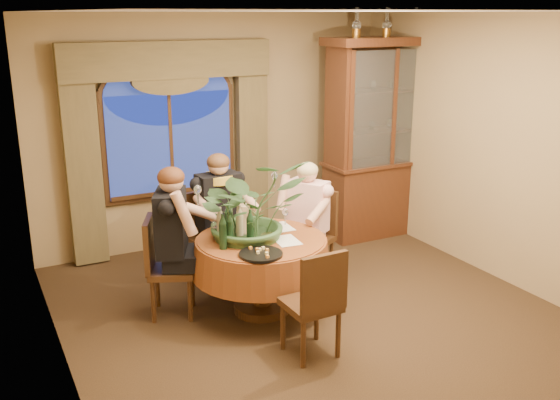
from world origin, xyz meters
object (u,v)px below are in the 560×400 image
person_back (172,242)px  dining_table (262,275)px  chair_back (172,267)px  wine_bottle_4 (229,229)px  oil_lamp_right (416,22)px  wine_bottle_5 (228,220)px  china_cabinet (381,139)px  person_scarf (219,217)px  wine_bottle_0 (240,222)px  olive_bowl (269,237)px  wine_bottle_1 (250,227)px  oil_lamp_left (357,22)px  stoneware_vase (244,220)px  chair_front_left (311,301)px  chair_right (310,237)px  oil_lamp_center (387,22)px  wine_bottle_2 (223,231)px  chair_back_right (213,239)px  wine_bottle_3 (220,224)px  person_pink (308,222)px  centerpiece_plant (250,170)px

person_back → dining_table: bearing=90.0°
chair_back → wine_bottle_4: wine_bottle_4 is taller
oil_lamp_right → wine_bottle_5: (-3.04, -1.17, -1.77)m
china_cabinet → person_scarf: 2.52m
person_scarf → wine_bottle_0: 0.87m
wine_bottle_4 → olive_bowl: bearing=-1.1°
dining_table → wine_bottle_1: bearing=-151.7°
oil_lamp_left → stoneware_vase: bearing=-149.1°
china_cabinet → chair_front_left: (-2.33, -2.27, -0.78)m
olive_bowl → chair_right: bearing=34.2°
person_scarf → stoneware_vase: 0.79m
oil_lamp_center → wine_bottle_2: 3.60m
chair_right → wine_bottle_0: wine_bottle_0 is taller
china_cabinet → chair_back_right: size_ratio=2.61×
chair_back_right → person_scarf: (0.08, 0.02, 0.22)m
wine_bottle_0 → wine_bottle_3: 0.18m
dining_table → chair_right: (0.80, 0.45, 0.10)m
person_back → stoneware_vase: (0.65, -0.19, 0.17)m
stoneware_vase → olive_bowl: (0.16, -0.21, -0.13)m
chair_front_left → wine_bottle_5: wine_bottle_5 is taller
oil_lamp_center → olive_bowl: (-2.30, -1.42, -1.91)m
oil_lamp_left → wine_bottle_0: oil_lamp_left is taller
oil_lamp_left → person_pink: 2.49m
oil_lamp_center → person_pink: bearing=-150.4°
dining_table → wine_bottle_5: wine_bottle_5 is taller
china_cabinet → centerpiece_plant: china_cabinet is taller
oil_lamp_center → chair_right: (-1.56, -0.92, -2.20)m
person_pink → stoneware_vase: 0.97m
person_pink → wine_bottle_2: size_ratio=3.98×
dining_table → chair_front_left: (0.02, -0.90, 0.10)m
stoneware_vase → wine_bottle_0: wine_bottle_0 is taller
oil_lamp_left → wine_bottle_3: bearing=-151.2°
wine_bottle_3 → wine_bottle_4: 0.16m
dining_table → wine_bottle_3: bearing=163.3°
oil_lamp_center → person_back: oil_lamp_center is taller
chair_front_left → wine_bottle_1: wine_bottle_1 is taller
china_cabinet → dining_table: bearing=-149.9°
person_back → wine_bottle_0: (0.58, -0.26, 0.19)m
dining_table → stoneware_vase: (-0.11, 0.15, 0.53)m
china_cabinet → stoneware_vase: size_ratio=8.29×
stoneware_vase → chair_back: bearing=164.9°
chair_right → chair_back: bearing=64.9°
china_cabinet → wine_bottle_4: china_cabinet is taller
dining_table → wine_bottle_5: bearing=141.0°
chair_back_right → chair_front_left: (0.17, -1.79, 0.00)m
dining_table → chair_back: size_ratio=1.38×
person_back → wine_bottle_3: person_back is taller
china_cabinet → person_pink: size_ratio=1.91×
wine_bottle_4 → china_cabinet: bearing=27.7°
dining_table → china_cabinet: 2.86m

